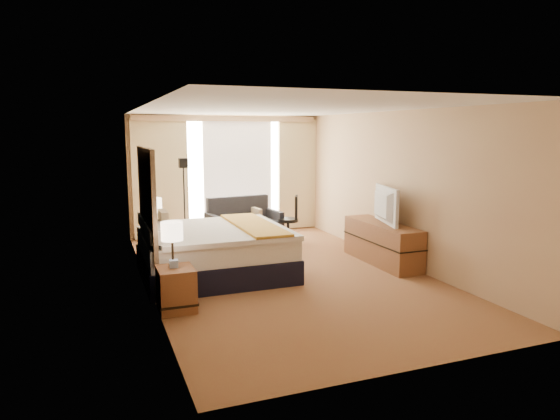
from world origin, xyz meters
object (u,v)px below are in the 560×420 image
object	(u,v)px
bed	(214,251)
desk_chair	(291,222)
nightstand_left	(176,289)
media_dresser	(382,243)
floor_lamp	(184,185)
lamp_right	(154,206)
loveseat	(244,227)
lamp_left	(172,232)
nightstand_right	(153,247)
television	(380,205)

from	to	relation	value
bed	desk_chair	distance (m)	2.70
nightstand_left	bed	distance (m)	1.58
desk_chair	media_dresser	bearing A→B (deg)	-42.70
media_dresser	floor_lamp	bearing A→B (deg)	142.34
media_dresser	lamp_right	world-z (taller)	lamp_right
loveseat	lamp_left	xyz separation A→B (m)	(-1.98, -3.48, 0.70)
loveseat	lamp_left	size ratio (longest dim) A/B	2.66
nightstand_right	floor_lamp	distance (m)	1.47
loveseat	bed	bearing A→B (deg)	-125.26
bed	loveseat	world-z (taller)	bed
nightstand_left	loveseat	distance (m)	4.05
lamp_right	television	world-z (taller)	television
lamp_left	floor_lamp	bearing A→B (deg)	77.33
loveseat	lamp_right	bearing A→B (deg)	-157.78
nightstand_left	floor_lamp	size ratio (longest dim) A/B	0.31
media_dresser	floor_lamp	size ratio (longest dim) A/B	1.03
lamp_right	television	distance (m)	3.86
bed	lamp_left	bearing A→B (deg)	-122.75
nightstand_left	nightstand_right	xyz separation A→B (m)	(0.00, 2.50, 0.00)
lamp_left	bed	bearing A→B (deg)	57.25
nightstand_right	desk_chair	size ratio (longest dim) A/B	0.57
media_dresser	loveseat	size ratio (longest dim) A/B	1.16
floor_lamp	lamp_right	distance (m)	1.16
floor_lamp	lamp_right	world-z (taller)	floor_lamp
lamp_right	lamp_left	bearing A→B (deg)	-91.36
nightstand_left	loveseat	bearing A→B (deg)	61.09
nightstand_left	lamp_left	distance (m)	0.73
bed	lamp_right	bearing A→B (deg)	125.17
nightstand_right	desk_chair	xyz separation A→B (m)	(2.84, 0.63, 0.15)
lamp_right	desk_chair	bearing A→B (deg)	13.74
media_dresser	lamp_left	bearing A→B (deg)	-165.20
nightstand_right	bed	bearing A→B (deg)	-54.87
nightstand_right	bed	world-z (taller)	bed
desk_chair	television	distance (m)	2.29
nightstand_left	nightstand_right	world-z (taller)	same
nightstand_left	lamp_right	bearing A→B (deg)	89.10
loveseat	desk_chair	distance (m)	0.98
lamp_right	television	xyz separation A→B (m)	(3.61, -1.37, 0.01)
nightstand_right	nightstand_left	bearing A→B (deg)	-90.00
nightstand_right	floor_lamp	bearing A→B (deg)	49.73
television	nightstand_left	bearing A→B (deg)	120.77
media_dresser	desk_chair	distance (m)	2.25
floor_lamp	desk_chair	bearing A→B (deg)	-5.97
loveseat	desk_chair	world-z (taller)	desk_chair
nightstand_right	desk_chair	world-z (taller)	desk_chair
loveseat	media_dresser	bearing A→B (deg)	-62.64
nightstand_right	lamp_left	distance (m)	2.54
desk_chair	television	world-z (taller)	television
media_dresser	desk_chair	xyz separation A→B (m)	(-0.86, 2.08, 0.08)
floor_lamp	desk_chair	world-z (taller)	floor_lamp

